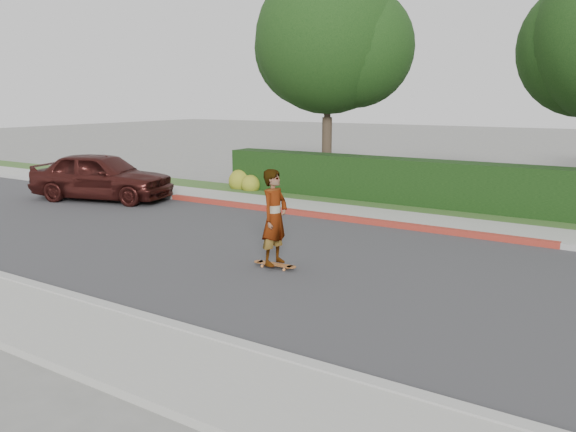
% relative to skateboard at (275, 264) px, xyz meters
% --- Properties ---
extents(ground, '(120.00, 120.00, 0.00)m').
position_rel_skateboard_xyz_m(ground, '(3.70, 0.66, -0.08)').
color(ground, slate).
rests_on(ground, ground).
extents(road, '(60.00, 8.00, 0.01)m').
position_rel_skateboard_xyz_m(road, '(3.70, 0.66, -0.08)').
color(road, '#2D2D30').
rests_on(road, ground).
extents(curb_near, '(60.00, 0.20, 0.15)m').
position_rel_skateboard_xyz_m(curb_near, '(3.70, -3.44, -0.01)').
color(curb_near, '#9E9E99').
rests_on(curb_near, ground).
extents(sidewalk_near, '(60.00, 1.60, 0.12)m').
position_rel_skateboard_xyz_m(sidewalk_near, '(3.70, -4.34, -0.02)').
color(sidewalk_near, gray).
rests_on(sidewalk_near, ground).
extents(curb_far, '(60.00, 0.20, 0.15)m').
position_rel_skateboard_xyz_m(curb_far, '(3.70, 4.76, -0.01)').
color(curb_far, '#9E9E99').
rests_on(curb_far, ground).
extents(curb_red_section, '(12.00, 0.21, 0.15)m').
position_rel_skateboard_xyz_m(curb_red_section, '(-1.30, 4.76, -0.01)').
color(curb_red_section, maroon).
rests_on(curb_red_section, ground).
extents(sidewalk_far, '(60.00, 1.60, 0.12)m').
position_rel_skateboard_xyz_m(sidewalk_far, '(3.70, 5.66, -0.02)').
color(sidewalk_far, gray).
rests_on(sidewalk_far, ground).
extents(planting_strip, '(60.00, 1.60, 0.10)m').
position_rel_skateboard_xyz_m(planting_strip, '(3.70, 7.26, -0.03)').
color(planting_strip, '#2D4C1E').
rests_on(planting_strip, ground).
extents(hedge, '(15.00, 1.00, 1.50)m').
position_rel_skateboard_xyz_m(hedge, '(0.70, 7.86, 0.67)').
color(hedge, black).
rests_on(hedge, ground).
extents(flowering_shrub, '(1.40, 1.00, 0.90)m').
position_rel_skateboard_xyz_m(flowering_shrub, '(-6.30, 7.39, 0.25)').
color(flowering_shrub, '#2D4C19').
rests_on(flowering_shrub, ground).
extents(tree_left, '(5.99, 5.21, 8.00)m').
position_rel_skateboard_xyz_m(tree_left, '(-3.81, 9.34, 5.18)').
color(tree_left, '#33261C').
rests_on(tree_left, ground).
extents(skateboard, '(0.96, 0.25, 0.09)m').
position_rel_skateboard_xyz_m(skateboard, '(0.00, 0.00, 0.00)').
color(skateboard, orange).
rests_on(skateboard, ground).
extents(skateboarder, '(0.46, 0.70, 1.93)m').
position_rel_skateboard_xyz_m(skateboarder, '(0.00, -0.00, 0.98)').
color(skateboarder, white).
rests_on(skateboarder, skateboard).
extents(car_maroon, '(5.13, 3.20, 1.63)m').
position_rel_skateboard_xyz_m(car_maroon, '(-9.25, 3.38, 0.73)').
color(car_maroon, '#3D1613').
rests_on(car_maroon, ground).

